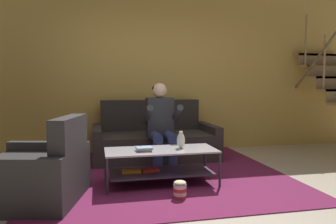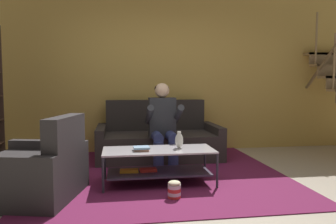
{
  "view_description": "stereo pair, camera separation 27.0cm",
  "coord_description": "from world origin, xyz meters",
  "px_view_note": "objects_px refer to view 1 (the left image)",
  "views": [
    {
      "loc": [
        -0.87,
        -3.27,
        1.16
      ],
      "look_at": [
        0.02,
        0.8,
        0.82
      ],
      "focal_mm": 35.0,
      "sensor_mm": 36.0,
      "label": 1
    },
    {
      "loc": [
        -0.61,
        -3.32,
        1.16
      ],
      "look_at": [
        0.02,
        0.8,
        0.82
      ],
      "focal_mm": 35.0,
      "sensor_mm": 36.0,
      "label": 2
    }
  ],
  "objects_px": {
    "person_seated_center": "(161,122)",
    "armchair": "(37,174)",
    "book_stack": "(144,149)",
    "couch": "(154,140)",
    "coffee_table": "(160,161)",
    "vase": "(181,140)",
    "popcorn_tub": "(180,190)"
  },
  "relations": [
    {
      "from": "couch",
      "to": "armchair",
      "type": "xyz_separation_m",
      "value": [
        -1.48,
        -1.71,
        -0.01
      ]
    },
    {
      "from": "coffee_table",
      "to": "popcorn_tub",
      "type": "height_order",
      "value": "coffee_table"
    },
    {
      "from": "person_seated_center",
      "to": "book_stack",
      "type": "bearing_deg",
      "value": -112.74
    },
    {
      "from": "couch",
      "to": "coffee_table",
      "type": "xyz_separation_m",
      "value": [
        -0.18,
        -1.41,
        -0.01
      ]
    },
    {
      "from": "couch",
      "to": "armchair",
      "type": "bearing_deg",
      "value": -130.96
    },
    {
      "from": "person_seated_center",
      "to": "popcorn_tub",
      "type": "relative_size",
      "value": 6.34
    },
    {
      "from": "vase",
      "to": "popcorn_tub",
      "type": "xyz_separation_m",
      "value": [
        -0.15,
        -0.56,
        -0.41
      ]
    },
    {
      "from": "couch",
      "to": "vase",
      "type": "xyz_separation_m",
      "value": [
        0.09,
        -1.38,
        0.22
      ]
    },
    {
      "from": "couch",
      "to": "coffee_table",
      "type": "relative_size",
      "value": 1.48
    },
    {
      "from": "coffee_table",
      "to": "armchair",
      "type": "xyz_separation_m",
      "value": [
        -1.3,
        -0.3,
        -0.0
      ]
    },
    {
      "from": "coffee_table",
      "to": "book_stack",
      "type": "height_order",
      "value": "book_stack"
    },
    {
      "from": "coffee_table",
      "to": "popcorn_tub",
      "type": "relative_size",
      "value": 6.86
    },
    {
      "from": "person_seated_center",
      "to": "book_stack",
      "type": "distance_m",
      "value": 0.97
    },
    {
      "from": "coffee_table",
      "to": "popcorn_tub",
      "type": "xyz_separation_m",
      "value": [
        0.11,
        -0.53,
        -0.18
      ]
    },
    {
      "from": "vase",
      "to": "coffee_table",
      "type": "bearing_deg",
      "value": -173.4
    },
    {
      "from": "person_seated_center",
      "to": "armchair",
      "type": "bearing_deg",
      "value": -142.98
    },
    {
      "from": "book_stack",
      "to": "popcorn_tub",
      "type": "height_order",
      "value": "book_stack"
    },
    {
      "from": "coffee_table",
      "to": "vase",
      "type": "xyz_separation_m",
      "value": [
        0.26,
        0.03,
        0.23
      ]
    },
    {
      "from": "vase",
      "to": "armchair",
      "type": "xyz_separation_m",
      "value": [
        -1.57,
        -0.33,
        -0.23
      ]
    },
    {
      "from": "vase",
      "to": "armchair",
      "type": "distance_m",
      "value": 1.62
    },
    {
      "from": "person_seated_center",
      "to": "armchair",
      "type": "distance_m",
      "value": 1.89
    },
    {
      "from": "book_stack",
      "to": "coffee_table",
      "type": "bearing_deg",
      "value": 15.39
    },
    {
      "from": "couch",
      "to": "armchair",
      "type": "distance_m",
      "value": 2.26
    },
    {
      "from": "popcorn_tub",
      "to": "couch",
      "type": "bearing_deg",
      "value": 87.96
    },
    {
      "from": "coffee_table",
      "to": "armchair",
      "type": "relative_size",
      "value": 1.14
    },
    {
      "from": "couch",
      "to": "book_stack",
      "type": "relative_size",
      "value": 9.86
    },
    {
      "from": "couch",
      "to": "vase",
      "type": "height_order",
      "value": "couch"
    },
    {
      "from": "couch",
      "to": "armchair",
      "type": "relative_size",
      "value": 1.69
    },
    {
      "from": "person_seated_center",
      "to": "popcorn_tub",
      "type": "bearing_deg",
      "value": -92.94
    },
    {
      "from": "book_stack",
      "to": "popcorn_tub",
      "type": "bearing_deg",
      "value": -58.01
    },
    {
      "from": "couch",
      "to": "person_seated_center",
      "type": "distance_m",
      "value": 0.69
    },
    {
      "from": "person_seated_center",
      "to": "popcorn_tub",
      "type": "xyz_separation_m",
      "value": [
        -0.07,
        -1.34,
        -0.55
      ]
    }
  ]
}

